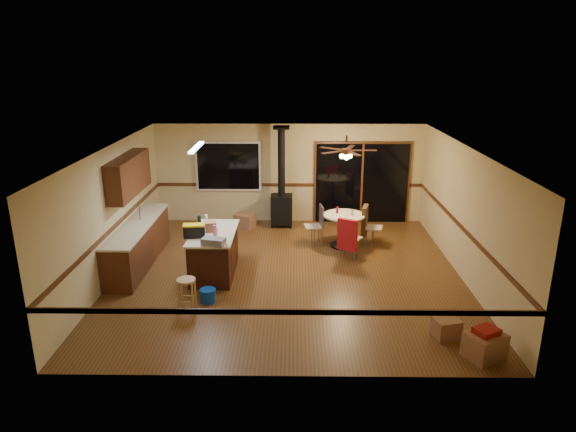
{
  "coord_description": "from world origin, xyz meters",
  "views": [
    {
      "loc": [
        0.12,
        -9.68,
        4.34
      ],
      "look_at": [
        0.0,
        0.3,
        1.15
      ],
      "focal_mm": 32.0,
      "sensor_mm": 36.0,
      "label": 1
    }
  ],
  "objects_px": {
    "kitchen_island": "(214,253)",
    "chair_near": "(348,235)",
    "toolbox_grey": "(214,241)",
    "chair_left": "(318,221)",
    "bar_stool": "(187,295)",
    "wood_stove": "(282,199)",
    "box_corner_a": "(485,346)",
    "dining_table": "(344,225)",
    "chair_right": "(366,221)",
    "box_corner_b": "(446,328)",
    "toolbox_black": "(194,231)",
    "blue_bucket": "(208,295)",
    "box_under_window": "(245,221)"
  },
  "relations": [
    {
      "from": "bar_stool",
      "to": "chair_left",
      "type": "height_order",
      "value": "chair_left"
    },
    {
      "from": "box_corner_a",
      "to": "box_corner_b",
      "type": "height_order",
      "value": "box_corner_a"
    },
    {
      "from": "blue_bucket",
      "to": "chair_left",
      "type": "height_order",
      "value": "chair_left"
    },
    {
      "from": "chair_right",
      "to": "box_corner_a",
      "type": "bearing_deg",
      "value": -76.14
    },
    {
      "from": "wood_stove",
      "to": "box_corner_b",
      "type": "height_order",
      "value": "wood_stove"
    },
    {
      "from": "dining_table",
      "to": "bar_stool",
      "type": "bearing_deg",
      "value": -133.49
    },
    {
      "from": "wood_stove",
      "to": "box_corner_a",
      "type": "distance_m",
      "value": 6.84
    },
    {
      "from": "blue_bucket",
      "to": "chair_near",
      "type": "distance_m",
      "value": 3.4
    },
    {
      "from": "toolbox_black",
      "to": "bar_stool",
      "type": "bearing_deg",
      "value": -86.66
    },
    {
      "from": "box_under_window",
      "to": "box_corner_a",
      "type": "relative_size",
      "value": 0.9
    },
    {
      "from": "wood_stove",
      "to": "bar_stool",
      "type": "height_order",
      "value": "wood_stove"
    },
    {
      "from": "box_corner_a",
      "to": "wood_stove",
      "type": "bearing_deg",
      "value": 117.55
    },
    {
      "from": "toolbox_grey",
      "to": "chair_near",
      "type": "distance_m",
      "value": 3.05
    },
    {
      "from": "box_corner_b",
      "to": "kitchen_island",
      "type": "bearing_deg",
      "value": 149.2
    },
    {
      "from": "toolbox_grey",
      "to": "box_under_window",
      "type": "height_order",
      "value": "toolbox_grey"
    },
    {
      "from": "dining_table",
      "to": "kitchen_island",
      "type": "bearing_deg",
      "value": -150.15
    },
    {
      "from": "kitchen_island",
      "to": "toolbox_grey",
      "type": "bearing_deg",
      "value": -80.48
    },
    {
      "from": "blue_bucket",
      "to": "box_corner_a",
      "type": "xyz_separation_m",
      "value": [
        4.39,
        -1.75,
        0.08
      ]
    },
    {
      "from": "bar_stool",
      "to": "box_corner_b",
      "type": "bearing_deg",
      "value": -10.91
    },
    {
      "from": "dining_table",
      "to": "box_corner_b",
      "type": "bearing_deg",
      "value": -72.28
    },
    {
      "from": "chair_near",
      "to": "chair_right",
      "type": "xyz_separation_m",
      "value": [
        0.51,
        0.96,
        0.0
      ]
    },
    {
      "from": "toolbox_grey",
      "to": "chair_left",
      "type": "height_order",
      "value": "toolbox_grey"
    },
    {
      "from": "chair_left",
      "to": "chair_right",
      "type": "xyz_separation_m",
      "value": [
        1.12,
        -0.02,
        0.01
      ]
    },
    {
      "from": "toolbox_grey",
      "to": "blue_bucket",
      "type": "xyz_separation_m",
      "value": [
        -0.06,
        -0.54,
        -0.84
      ]
    },
    {
      "from": "toolbox_grey",
      "to": "chair_right",
      "type": "xyz_separation_m",
      "value": [
        3.18,
        2.4,
        -0.37
      ]
    },
    {
      "from": "chair_left",
      "to": "chair_right",
      "type": "distance_m",
      "value": 1.12
    },
    {
      "from": "toolbox_grey",
      "to": "chair_left",
      "type": "distance_m",
      "value": 3.2
    },
    {
      "from": "chair_right",
      "to": "wood_stove",
      "type": "bearing_deg",
      "value": 145.75
    },
    {
      "from": "chair_near",
      "to": "chair_right",
      "type": "relative_size",
      "value": 1.0
    },
    {
      "from": "wood_stove",
      "to": "toolbox_grey",
      "type": "relative_size",
      "value": 5.89
    },
    {
      "from": "wood_stove",
      "to": "box_corner_a",
      "type": "relative_size",
      "value": 4.8
    },
    {
      "from": "kitchen_island",
      "to": "toolbox_black",
      "type": "distance_m",
      "value": 0.7
    },
    {
      "from": "kitchen_island",
      "to": "dining_table",
      "type": "xyz_separation_m",
      "value": [
        2.78,
        1.59,
        0.08
      ]
    },
    {
      "from": "wood_stove",
      "to": "chair_left",
      "type": "bearing_deg",
      "value": -56.75
    },
    {
      "from": "box_corner_b",
      "to": "bar_stool",
      "type": "bearing_deg",
      "value": 169.09
    },
    {
      "from": "kitchen_island",
      "to": "chair_near",
      "type": "xyz_separation_m",
      "value": [
        2.79,
        0.73,
        0.14
      ]
    },
    {
      "from": "kitchen_island",
      "to": "bar_stool",
      "type": "bearing_deg",
      "value": -98.71
    },
    {
      "from": "wood_stove",
      "to": "blue_bucket",
      "type": "bearing_deg",
      "value": -106.08
    },
    {
      "from": "kitchen_island",
      "to": "wood_stove",
      "type": "distance_m",
      "value": 3.33
    },
    {
      "from": "toolbox_black",
      "to": "blue_bucket",
      "type": "xyz_separation_m",
      "value": [
        0.38,
        -0.97,
        -0.89
      ]
    },
    {
      "from": "toolbox_grey",
      "to": "kitchen_island",
      "type": "bearing_deg",
      "value": 99.52
    },
    {
      "from": "toolbox_grey",
      "to": "chair_right",
      "type": "relative_size",
      "value": 0.61
    },
    {
      "from": "box_corner_a",
      "to": "dining_table",
      "type": "bearing_deg",
      "value": 110.1
    },
    {
      "from": "dining_table",
      "to": "chair_near",
      "type": "relative_size",
      "value": 1.37
    },
    {
      "from": "kitchen_island",
      "to": "bar_stool",
      "type": "distance_m",
      "value": 1.62
    },
    {
      "from": "chair_near",
      "to": "chair_left",
      "type": "bearing_deg",
      "value": 121.84
    },
    {
      "from": "chair_left",
      "to": "toolbox_black",
      "type": "bearing_deg",
      "value": -141.48
    },
    {
      "from": "toolbox_grey",
      "to": "box_corner_a",
      "type": "bearing_deg",
      "value": -27.8
    },
    {
      "from": "chair_near",
      "to": "bar_stool",
      "type": "bearing_deg",
      "value": -142.52
    },
    {
      "from": "kitchen_island",
      "to": "chair_right",
      "type": "relative_size",
      "value": 2.4
    }
  ]
}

